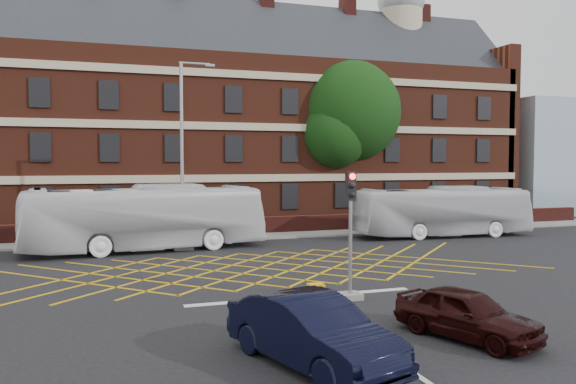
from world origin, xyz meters
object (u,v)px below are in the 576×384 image
object	(u,v)px
bus_right	(442,211)
utility_cabinet	(316,299)
car_navy	(312,331)
street_lamp	(183,184)
bus_left	(146,218)
deciduous_tree	(348,119)
car_maroon	(467,314)
traffic_light_near	(350,247)

from	to	relation	value
bus_right	utility_cabinet	distance (m)	19.88
car_navy	street_lamp	bearing A→B (deg)	73.30
car_navy	bus_left	bearing A→B (deg)	79.34
bus_right	car_navy	xyz separation A→B (m)	(-15.39, -18.17, -0.76)
bus_left	utility_cabinet	distance (m)	14.85
deciduous_tree	street_lamp	distance (m)	16.61
bus_left	deciduous_tree	bearing A→B (deg)	-66.58
bus_left	car_maroon	xyz separation A→B (m)	(6.91, -17.58, -1.05)
bus_left	street_lamp	bearing A→B (deg)	-101.80
car_navy	traffic_light_near	bearing A→B (deg)	39.66
car_maroon	street_lamp	distance (m)	18.29
bus_left	traffic_light_near	bearing A→B (deg)	-161.63
traffic_light_near	utility_cabinet	bearing A→B (deg)	-140.42
utility_cabinet	street_lamp	bearing A→B (deg)	98.32
bus_left	deciduous_tree	xyz separation A→B (m)	(15.31, 8.66, 6.06)
bus_left	deciduous_tree	size ratio (longest dim) A/B	1.01
bus_left	deciduous_tree	world-z (taller)	deciduous_tree
bus_left	utility_cabinet	world-z (taller)	bus_left
car_navy	street_lamp	xyz separation A→B (m)	(-0.47, 17.96, 2.65)
deciduous_tree	bus_right	bearing A→B (deg)	-73.92
bus_right	utility_cabinet	world-z (taller)	bus_right
car_navy	traffic_light_near	distance (m)	6.45
bus_left	car_navy	world-z (taller)	bus_left
bus_right	car_navy	world-z (taller)	bus_right
street_lamp	bus_right	bearing A→B (deg)	0.76
street_lamp	utility_cabinet	world-z (taller)	street_lamp
car_navy	utility_cabinet	world-z (taller)	car_navy
bus_right	car_maroon	size ratio (longest dim) A/B	2.86
car_maroon	street_lamp	size ratio (longest dim) A/B	0.40
deciduous_tree	street_lamp	xyz separation A→B (m)	(-13.37, -8.85, -4.34)
bus_right	deciduous_tree	world-z (taller)	deciduous_tree
traffic_light_near	bus_left	bearing A→B (deg)	114.44
car_maroon	traffic_light_near	world-z (taller)	traffic_light_near
bus_right	traffic_light_near	xyz separation A→B (m)	(-12.00, -12.77, 0.22)
bus_right	utility_cabinet	size ratio (longest dim) A/B	11.69
bus_right	car_maroon	world-z (taller)	bus_right
street_lamp	utility_cabinet	bearing A→B (deg)	-81.68
deciduous_tree	street_lamp	bearing A→B (deg)	-146.50
car_maroon	deciduous_tree	size ratio (longest dim) A/B	0.32
bus_left	deciduous_tree	distance (m)	18.60
car_maroon	traffic_light_near	distance (m)	5.07
street_lamp	car_maroon	bearing A→B (deg)	-74.04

